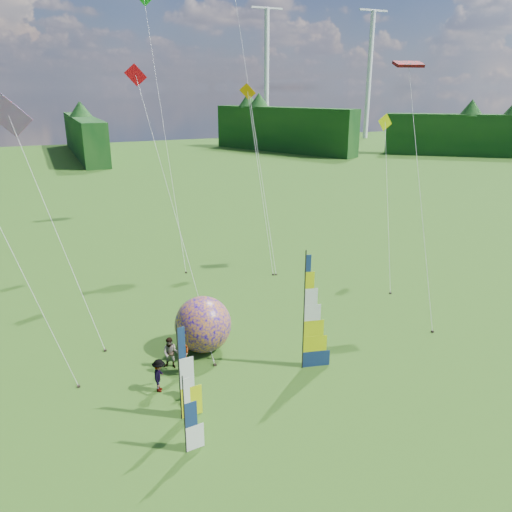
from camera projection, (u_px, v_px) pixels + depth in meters
name	position (u px, v px, depth m)	size (l,w,h in m)	color
ground	(318.00, 410.00, 20.17)	(220.00, 220.00, 0.00)	#3F5E1E
treeline_ring	(323.00, 321.00, 18.89)	(210.00, 210.00, 8.00)	#244F1A
turbine_left	(369.00, 77.00, 124.45)	(8.00, 1.20, 30.00)	silver
turbine_right	(267.00, 76.00, 120.97)	(8.00, 1.20, 30.00)	silver
feather_banner_main	(304.00, 313.00, 22.36)	(1.49, 0.10, 5.55)	navy
side_banner_left	(179.00, 375.00, 19.02)	(1.10, 0.10, 3.98)	#CEDA0A
side_banner_far	(184.00, 417.00, 17.37)	(0.90, 0.10, 3.02)	white
bol_inflatable	(203.00, 324.00, 24.42)	(2.78, 2.78, 2.78)	#0E008A
spectator_a	(183.00, 356.00, 22.47)	(0.67, 0.44, 1.83)	#66594C
spectator_b	(171.00, 353.00, 23.02)	(0.74, 0.36, 1.52)	#66594C
spectator_c	(159.00, 375.00, 21.25)	(0.96, 0.36, 1.49)	#66594C
spectator_d	(194.00, 323.00, 25.65)	(1.03, 0.42, 1.76)	#66594C
camp_chair	(187.00, 388.00, 20.84)	(0.53, 0.53, 0.92)	navy
kite_whale	(253.00, 110.00, 36.99)	(4.98, 15.39, 21.59)	black
kite_rainbow_delta	(52.00, 210.00, 25.37)	(6.97, 11.66, 12.98)	#F5294B
kite_parafoil	(421.00, 175.00, 27.97)	(6.59, 11.10, 15.49)	#A4030B
small_kite_red	(166.00, 175.00, 31.27)	(3.63, 11.09, 14.39)	red
small_kite_orange	(260.00, 173.00, 35.93)	(3.20, 9.21, 13.13)	orange
small_kite_yellow	(388.00, 195.00, 33.38)	(5.82, 8.79, 11.10)	#F5F700
small_kite_green	(163.00, 119.00, 37.11)	(3.04, 13.93, 20.28)	#11A11D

